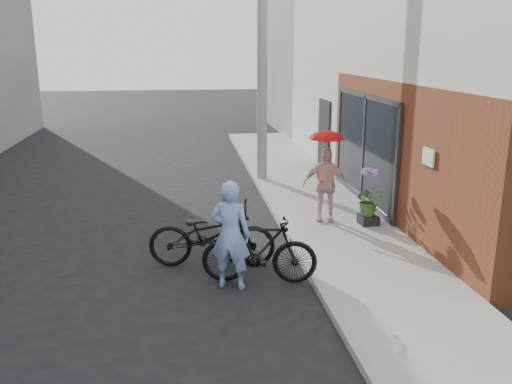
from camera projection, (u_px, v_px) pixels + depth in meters
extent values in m
plane|color=black|center=(251.00, 268.00, 9.28)|extent=(80.00, 80.00, 0.00)
cube|color=#979791|center=(337.00, 223.00, 11.46)|extent=(2.20, 24.00, 0.12)
cube|color=#9E9E99|center=(283.00, 226.00, 11.31)|extent=(0.12, 24.00, 0.12)
cube|color=black|center=(365.00, 149.00, 12.70)|extent=(0.06, 3.80, 2.40)
cube|color=white|center=(428.00, 157.00, 9.42)|extent=(0.04, 0.40, 0.30)
cube|color=silver|center=(430.00, 52.00, 17.94)|extent=(8.00, 6.00, 7.00)
cube|color=gray|center=(362.00, 50.00, 24.63)|extent=(8.00, 8.00, 7.00)
cylinder|color=#9E9E99|center=(262.00, 53.00, 14.26)|extent=(0.28, 0.28, 7.00)
imported|color=#7DA2DE|center=(230.00, 235.00, 8.36)|extent=(0.74, 0.61, 1.73)
imported|color=black|center=(212.00, 235.00, 9.26)|extent=(2.25, 1.04, 1.14)
imported|color=black|center=(259.00, 250.00, 8.60)|extent=(1.91, 0.86, 1.11)
imported|color=beige|center=(325.00, 185.00, 11.26)|extent=(0.98, 0.61, 1.56)
imported|color=red|center=(327.00, 132.00, 10.98)|extent=(0.73, 0.73, 0.64)
cube|color=black|center=(368.00, 220.00, 11.20)|extent=(0.39, 0.39, 0.19)
imported|color=#345E25|center=(369.00, 200.00, 11.09)|extent=(0.58, 0.51, 0.65)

